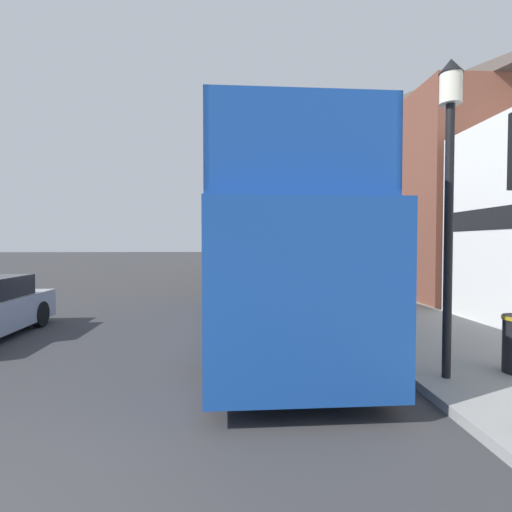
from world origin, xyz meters
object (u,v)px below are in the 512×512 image
at_px(parked_car_ahead_of_bus, 272,278).
at_px(lamp_post_second, 328,213).
at_px(tour_bus, 265,259).
at_px(lamp_post_nearest, 450,160).

xyz_separation_m(parked_car_ahead_of_bus, lamp_post_second, (1.69, -3.51, 2.62)).
height_order(tour_bus, lamp_post_nearest, lamp_post_nearest).
bearing_deg(parked_car_ahead_of_bus, lamp_post_nearest, -85.04).
bearing_deg(lamp_post_second, tour_bus, -121.40).
bearing_deg(tour_bus, lamp_post_nearest, -60.22).
bearing_deg(tour_bus, lamp_post_second, 56.93).
height_order(parked_car_ahead_of_bus, lamp_post_nearest, lamp_post_nearest).
relative_size(tour_bus, parked_car_ahead_of_bus, 2.33).
bearing_deg(parked_car_ahead_of_bus, tour_bus, -99.36).
distance_m(tour_bus, parked_car_ahead_of_bus, 7.80).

